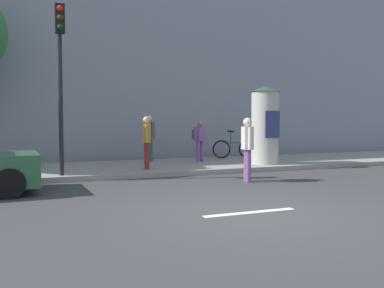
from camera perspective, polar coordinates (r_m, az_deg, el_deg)
The scene contains 11 objects.
ground_plane at distance 7.55m, azimuth 7.94°, elevation -9.27°, with size 80.00×80.00×0.00m, color #38383A.
sidewalk_curb at distance 13.96m, azimuth -6.68°, elevation -3.21°, with size 36.00×4.00×0.15m, color gray.
lane_markings at distance 7.55m, azimuth 7.94°, elevation -9.24°, with size 25.80×0.16×0.01m.
building_backdrop at distance 19.20m, azimuth -10.96°, elevation 15.66°, with size 36.00×5.00×11.58m, color gray.
traffic_light at distance 11.76m, azimuth -17.56°, elevation 10.61°, with size 0.24×0.45×4.51m.
poster_column at distance 14.51m, azimuth 9.93°, elevation 2.66°, with size 1.01×1.01×2.67m.
pedestrian_in_red_top at distance 11.17m, azimuth 7.57°, elevation -0.05°, with size 0.33×0.57×1.71m.
pedestrian_with_backpack at distance 14.99m, azimuth 1.00°, elevation 0.89°, with size 0.54×0.52×1.47m.
pedestrian_in_light_jacket at distance 12.76m, azimuth -6.20°, elevation 0.82°, with size 0.38×0.64×1.61m.
pedestrian_tallest at distance 15.19m, azimuth -5.86°, elevation 1.30°, with size 0.31×0.62×1.67m.
bicycle_leaning at distance 16.51m, azimuth 5.83°, elevation -0.60°, with size 1.73×0.51×1.09m.
Camera 1 is at (-3.72, -6.37, 1.62)m, focal length 39.04 mm.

